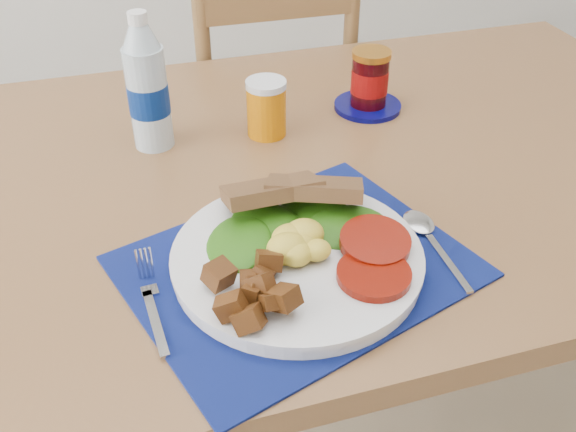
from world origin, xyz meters
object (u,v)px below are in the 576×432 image
object	(u,v)px
jam_on_saucer	(369,84)
breakfast_plate	(293,255)
chair_far	(269,107)
water_bottle	(148,90)
juice_glass	(266,109)

from	to	relation	value
jam_on_saucer	breakfast_plate	bearing A→B (deg)	-123.83
chair_far	breakfast_plate	xyz separation A→B (m)	(-0.19, -0.84, 0.23)
breakfast_plate	jam_on_saucer	world-z (taller)	jam_on_saucer
water_bottle	jam_on_saucer	xyz separation A→B (m)	(0.39, 0.02, -0.05)
chair_far	juice_glass	distance (m)	0.56
chair_far	juice_glass	bearing A→B (deg)	75.81
water_bottle	breakfast_plate	bearing A→B (deg)	-70.99
breakfast_plate	water_bottle	bearing A→B (deg)	116.35
chair_far	jam_on_saucer	bearing A→B (deg)	100.20
water_bottle	jam_on_saucer	world-z (taller)	water_bottle
breakfast_plate	water_bottle	size ratio (longest dim) A/B	1.40
juice_glass	jam_on_saucer	bearing A→B (deg)	10.80
breakfast_plate	jam_on_saucer	distance (m)	0.47
jam_on_saucer	water_bottle	bearing A→B (deg)	-177.13
water_bottle	juice_glass	world-z (taller)	water_bottle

